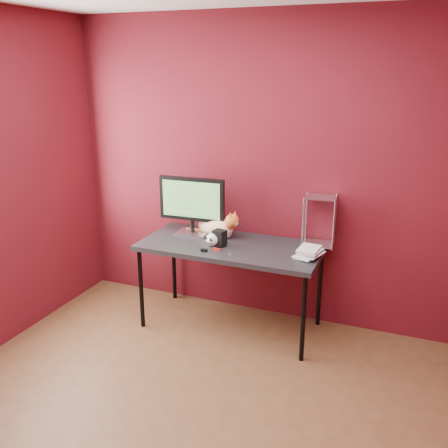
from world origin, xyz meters
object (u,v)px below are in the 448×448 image
at_px(desk, 231,250).
at_px(monitor, 192,203).
at_px(cat, 217,226).
at_px(book_stack, 304,203).
at_px(skull_mug, 212,239).
at_px(speaker, 220,239).

bearing_deg(desk, monitor, 164.33).
relative_size(cat, book_stack, 0.64).
height_order(cat, skull_mug, cat).
xyz_separation_m(cat, speaker, (0.12, -0.23, -0.03)).
xyz_separation_m(monitor, cat, (0.21, 0.05, -0.20)).
distance_m(monitor, skull_mug, 0.41).
relative_size(desk, cat, 2.82).
bearing_deg(skull_mug, monitor, 161.23).
relative_size(desk, speaker, 11.21).
bearing_deg(desk, skull_mug, -144.92).
xyz_separation_m(skull_mug, speaker, (0.05, 0.03, 0.01)).
bearing_deg(cat, speaker, -41.21).
bearing_deg(speaker, monitor, 165.16).
bearing_deg(speaker, book_stack, 17.81).
relative_size(skull_mug, book_stack, 0.14).
height_order(skull_mug, speaker, speaker).
relative_size(monitor, book_stack, 0.71).
bearing_deg(speaker, desk, 52.89).
distance_m(desk, speaker, 0.15).
height_order(speaker, book_stack, book_stack).
xyz_separation_m(desk, cat, (-0.20, 0.17, 0.14)).
bearing_deg(skull_mug, book_stack, 23.87).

